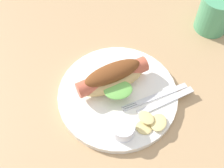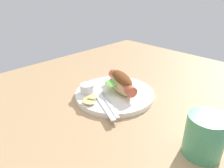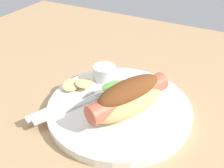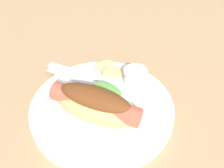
{
  "view_description": "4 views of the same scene",
  "coord_description": "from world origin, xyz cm",
  "px_view_note": "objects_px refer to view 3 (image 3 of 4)",
  "views": [
    {
      "loc": [
        21.45,
        -23.15,
        56.84
      ],
      "look_at": [
        -0.39,
        3.03,
        3.75
      ],
      "focal_mm": 47.4,
      "sensor_mm": 36.0,
      "label": 1
    },
    {
      "loc": [
        45.51,
        45.78,
        34.52
      ],
      "look_at": [
        2.38,
        2.86,
        4.93
      ],
      "focal_mm": 33.52,
      "sensor_mm": 36.0,
      "label": 2
    },
    {
      "loc": [
        -14.79,
        36.11,
        31.13
      ],
      "look_at": [
        2.83,
        2.8,
        5.51
      ],
      "focal_mm": 41.49,
      "sensor_mm": 36.0,
      "label": 3
    },
    {
      "loc": [
        -35.45,
        1.13,
        41.43
      ],
      "look_at": [
        2.5,
        1.16,
        6.02
      ],
      "focal_mm": 47.94,
      "sensor_mm": 36.0,
      "label": 4
    }
  ],
  "objects_px": {
    "fork": "(73,107)",
    "chips_pile": "(79,84)",
    "hot_dog": "(129,97)",
    "plate": "(119,108)",
    "knife": "(62,104)",
    "sauce_ramekin": "(105,73)"
  },
  "relations": [
    {
      "from": "knife",
      "to": "hot_dog",
      "type": "bearing_deg",
      "value": -46.53
    },
    {
      "from": "sauce_ramekin",
      "to": "fork",
      "type": "distance_m",
      "value": 0.11
    },
    {
      "from": "hot_dog",
      "to": "knife",
      "type": "distance_m",
      "value": 0.12
    },
    {
      "from": "fork",
      "to": "hot_dog",
      "type": "bearing_deg",
      "value": -40.48
    },
    {
      "from": "hot_dog",
      "to": "sauce_ramekin",
      "type": "relative_size",
      "value": 3.49
    },
    {
      "from": "plate",
      "to": "knife",
      "type": "height_order",
      "value": "knife"
    },
    {
      "from": "fork",
      "to": "chips_pile",
      "type": "xyz_separation_m",
      "value": [
        0.03,
        -0.06,
        0.0
      ]
    },
    {
      "from": "plate",
      "to": "chips_pile",
      "type": "relative_size",
      "value": 3.71
    },
    {
      "from": "hot_dog",
      "to": "fork",
      "type": "distance_m",
      "value": 0.1
    },
    {
      "from": "knife",
      "to": "sauce_ramekin",
      "type": "bearing_deg",
      "value": 11.1
    },
    {
      "from": "plate",
      "to": "chips_pile",
      "type": "distance_m",
      "value": 0.1
    },
    {
      "from": "knife",
      "to": "chips_pile",
      "type": "height_order",
      "value": "chips_pile"
    },
    {
      "from": "plate",
      "to": "hot_dog",
      "type": "distance_m",
      "value": 0.05
    },
    {
      "from": "sauce_ramekin",
      "to": "knife",
      "type": "height_order",
      "value": "sauce_ramekin"
    },
    {
      "from": "chips_pile",
      "to": "sauce_ramekin",
      "type": "bearing_deg",
      "value": -122.1
    },
    {
      "from": "sauce_ramekin",
      "to": "fork",
      "type": "bearing_deg",
      "value": 88.06
    },
    {
      "from": "hot_dog",
      "to": "fork",
      "type": "relative_size",
      "value": 1.13
    },
    {
      "from": "hot_dog",
      "to": "sauce_ramekin",
      "type": "height_order",
      "value": "hot_dog"
    },
    {
      "from": "fork",
      "to": "chips_pile",
      "type": "height_order",
      "value": "chips_pile"
    },
    {
      "from": "plate",
      "to": "chips_pile",
      "type": "bearing_deg",
      "value": -8.02
    },
    {
      "from": "hot_dog",
      "to": "fork",
      "type": "bearing_deg",
      "value": 136.18
    },
    {
      "from": "hot_dog",
      "to": "sauce_ramekin",
      "type": "distance_m",
      "value": 0.12
    }
  ]
}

